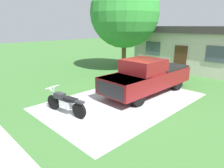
{
  "coord_description": "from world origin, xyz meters",
  "views": [
    {
      "loc": [
        6.14,
        -6.86,
        3.54
      ],
      "look_at": [
        -0.3,
        -0.49,
        0.9
      ],
      "focal_mm": 32.19,
      "sensor_mm": 36.0,
      "label": 1
    }
  ],
  "objects": [
    {
      "name": "motorcycle",
      "position": [
        -0.73,
        -2.8,
        0.47
      ],
      "size": [
        2.2,
        0.75,
        1.09
      ],
      "color": "black",
      "rests_on": "ground"
    },
    {
      "name": "driveway_pad",
      "position": [
        0.0,
        0.0,
        0.0
      ],
      "size": [
        4.96,
        7.78,
        0.01
      ],
      "primitive_type": "cube",
      "color": "#AEAEAE",
      "rests_on": "ground"
    },
    {
      "name": "neighbor_house",
      "position": [
        -1.0,
        10.03,
        1.79
      ],
      "size": [
        9.6,
        5.6,
        3.5
      ],
      "color": "beige",
      "rests_on": "ground"
    },
    {
      "name": "shade_tree",
      "position": [
        -4.88,
        5.4,
        4.48
      ],
      "size": [
        5.37,
        5.37,
        7.18
      ],
      "color": "brown",
      "rests_on": "ground"
    },
    {
      "name": "ground_plane",
      "position": [
        0.0,
        0.0,
        0.0
      ],
      "size": [
        80.0,
        80.0,
        0.0
      ],
      "primitive_type": "plane",
      "color": "#3C6D31"
    },
    {
      "name": "pickup_truck",
      "position": [
        0.09,
        1.85,
        0.95
      ],
      "size": [
        2.08,
        5.65,
        1.9
      ],
      "color": "black",
      "rests_on": "ground"
    }
  ]
}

